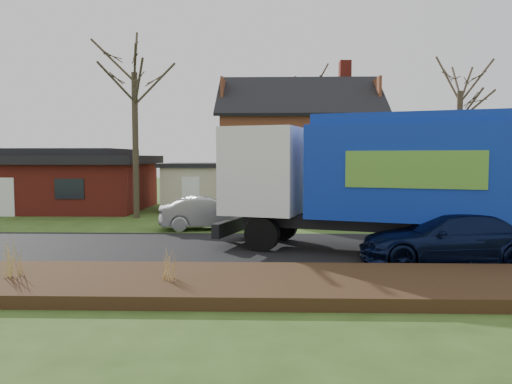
{
  "coord_description": "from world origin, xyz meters",
  "views": [
    {
      "loc": [
        0.32,
        -17.15,
        3.2
      ],
      "look_at": [
        -0.27,
        2.5,
        1.82
      ],
      "focal_mm": 35.0,
      "sensor_mm": 36.0,
      "label": 1
    }
  ],
  "objects": [
    {
      "name": "ground",
      "position": [
        0.0,
        0.0,
        0.0
      ],
      "size": [
        120.0,
        120.0,
        0.0
      ],
      "primitive_type": "plane",
      "color": "#334C19",
      "rests_on": "ground"
    },
    {
      "name": "navy_wagon",
      "position": [
        5.68,
        -2.2,
        0.77
      ],
      "size": [
        5.38,
        2.29,
        1.55
      ],
      "primitive_type": "imported",
      "rotation": [
        0.0,
        0.0,
        -1.55
      ],
      "color": "black",
      "rests_on": "ground"
    },
    {
      "name": "tree_front_west",
      "position": [
        -6.75,
        8.75,
        8.67
      ],
      "size": [
        3.54,
        3.54,
        10.53
      ],
      "color": "#3D3525",
      "rests_on": "ground"
    },
    {
      "name": "main_house",
      "position": [
        1.49,
        13.91,
        4.03
      ],
      "size": [
        12.95,
        8.95,
        9.26
      ],
      "color": "beige",
      "rests_on": "ground"
    },
    {
      "name": "garbage_truck",
      "position": [
        4.11,
        -0.45,
        2.64
      ],
      "size": [
        11.06,
        5.96,
        4.59
      ],
      "rotation": [
        0.0,
        0.0,
        -0.31
      ],
      "color": "black",
      "rests_on": "ground"
    },
    {
      "name": "grass_clump_west",
      "position": [
        -5.95,
        -5.33,
        0.82
      ],
      "size": [
        0.39,
        0.32,
        1.03
      ],
      "color": "tan",
      "rests_on": "mulch_verge"
    },
    {
      "name": "tree_back",
      "position": [
        3.44,
        22.57,
        9.07
      ],
      "size": [
        3.43,
        3.43,
        10.88
      ],
      "color": "#3C2C24",
      "rests_on": "ground"
    },
    {
      "name": "silver_sedan",
      "position": [
        -2.43,
        4.81,
        0.73
      ],
      "size": [
        4.63,
        2.44,
        1.45
      ],
      "primitive_type": "imported",
      "rotation": [
        0.0,
        0.0,
        1.79
      ],
      "color": "#95979C",
      "rests_on": "ground"
    },
    {
      "name": "grass_clump_mid",
      "position": [
        -2.09,
        -5.58,
        0.74
      ],
      "size": [
        0.32,
        0.26,
        0.88
      ],
      "color": "tan",
      "rests_on": "mulch_verge"
    },
    {
      "name": "road",
      "position": [
        0.0,
        0.0,
        0.01
      ],
      "size": [
        80.0,
        7.0,
        0.02
      ],
      "primitive_type": "cube",
      "color": "black",
      "rests_on": "ground"
    },
    {
      "name": "ranch_house",
      "position": [
        -12.0,
        13.0,
        1.81
      ],
      "size": [
        9.8,
        8.2,
        3.7
      ],
      "color": "maroon",
      "rests_on": "ground"
    },
    {
      "name": "tree_front_east",
      "position": [
        10.6,
        10.54,
        7.88
      ],
      "size": [
        3.49,
        3.49,
        9.69
      ],
      "color": "#413527",
      "rests_on": "ground"
    },
    {
      "name": "mulch_verge",
      "position": [
        0.0,
        -5.3,
        0.15
      ],
      "size": [
        80.0,
        3.5,
        0.3
      ],
      "primitive_type": "cube",
      "color": "#322110",
      "rests_on": "ground"
    }
  ]
}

